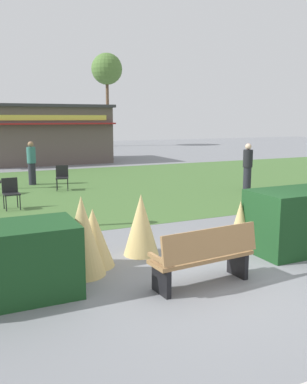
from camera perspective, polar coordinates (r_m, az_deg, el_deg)
ground_plane at (r=6.88m, az=9.47°, el=-12.02°), size 80.00×80.00×0.00m
lawn_patch at (r=15.61m, az=-11.11°, el=0.43°), size 36.00×12.00×0.01m
park_bench at (r=6.52m, az=6.99°, el=-8.71°), size 1.74×0.66×0.95m
hedge_right at (r=8.74m, az=20.06°, el=-3.55°), size 2.28×1.10×1.21m
ornamental_grass_behind_left at (r=7.38m, az=-8.27°, el=-6.20°), size 0.74×0.74×1.03m
ornamental_grass_behind_right at (r=7.91m, az=-1.71°, el=-4.47°), size 0.67×0.67×1.17m
ornamental_grass_behind_center at (r=6.97m, az=-9.76°, el=-5.93°), size 0.76×0.76×1.33m
ornamental_grass_behind_far at (r=8.37m, az=11.76°, el=-4.50°), size 0.51×0.51×0.99m
food_kiosk at (r=25.40m, az=-15.92°, el=7.67°), size 8.32×5.05×3.32m
cafe_chair_west at (r=15.39m, az=-12.40°, el=2.22°), size 0.54×0.54×0.89m
cafe_chair_center at (r=12.55m, az=-18.97°, el=0.16°), size 0.47×0.47×0.89m
person_strolling at (r=15.21m, az=12.76°, el=3.38°), size 0.34×0.34×1.69m
person_standing at (r=16.88m, az=-16.35°, el=3.86°), size 0.34×0.34×1.69m
tree_right_bg at (r=39.50m, az=-6.41°, el=16.29°), size 2.80×2.80×8.36m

